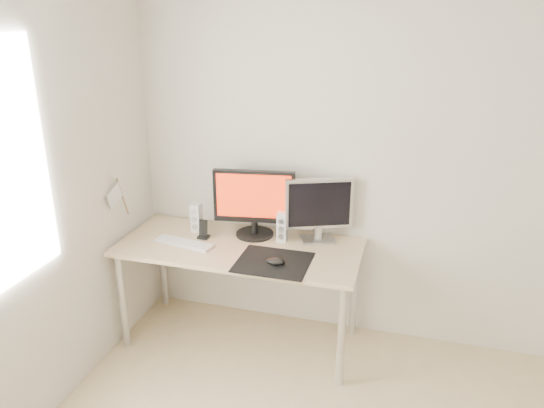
{
  "coord_description": "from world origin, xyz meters",
  "views": [
    {
      "loc": [
        0.15,
        -1.62,
        2.22
      ],
      "look_at": [
        -0.73,
        1.47,
        1.01
      ],
      "focal_mm": 35.0,
      "sensor_mm": 36.0,
      "label": 1
    }
  ],
  "objects_px": {
    "second_monitor": "(319,207)",
    "phone_dock": "(203,232)",
    "keyboard": "(184,243)",
    "main_monitor": "(254,201)",
    "mouse": "(275,261)",
    "desk": "(240,256)",
    "speaker_left": "(197,217)",
    "speaker_right": "(282,227)"
  },
  "relations": [
    {
      "from": "second_monitor",
      "to": "phone_dock",
      "type": "bearing_deg",
      "value": -167.08
    },
    {
      "from": "mouse",
      "to": "phone_dock",
      "type": "relative_size",
      "value": 0.88
    },
    {
      "from": "desk",
      "to": "keyboard",
      "type": "relative_size",
      "value": 3.69
    },
    {
      "from": "speaker_left",
      "to": "keyboard",
      "type": "xyz_separation_m",
      "value": [
        0.0,
        -0.23,
        -0.09
      ]
    },
    {
      "from": "speaker_left",
      "to": "phone_dock",
      "type": "distance_m",
      "value": 0.15
    },
    {
      "from": "phone_dock",
      "to": "second_monitor",
      "type": "bearing_deg",
      "value": 12.92
    },
    {
      "from": "main_monitor",
      "to": "speaker_left",
      "type": "height_order",
      "value": "main_monitor"
    },
    {
      "from": "mouse",
      "to": "speaker_left",
      "type": "height_order",
      "value": "speaker_left"
    },
    {
      "from": "speaker_left",
      "to": "speaker_right",
      "type": "relative_size",
      "value": 1.0
    },
    {
      "from": "main_monitor",
      "to": "phone_dock",
      "type": "xyz_separation_m",
      "value": [
        -0.32,
        -0.13,
        -0.21
      ]
    },
    {
      "from": "desk",
      "to": "speaker_left",
      "type": "relative_size",
      "value": 7.87
    },
    {
      "from": "speaker_left",
      "to": "speaker_right",
      "type": "distance_m",
      "value": 0.62
    },
    {
      "from": "second_monitor",
      "to": "keyboard",
      "type": "height_order",
      "value": "second_monitor"
    },
    {
      "from": "keyboard",
      "to": "phone_dock",
      "type": "height_order",
      "value": "phone_dock"
    },
    {
      "from": "speaker_right",
      "to": "keyboard",
      "type": "relative_size",
      "value": 0.47
    },
    {
      "from": "desk",
      "to": "mouse",
      "type": "bearing_deg",
      "value": -34.53
    },
    {
      "from": "speaker_left",
      "to": "phone_dock",
      "type": "relative_size",
      "value": 1.54
    },
    {
      "from": "speaker_right",
      "to": "phone_dock",
      "type": "relative_size",
      "value": 1.54
    },
    {
      "from": "main_monitor",
      "to": "mouse",
      "type": "bearing_deg",
      "value": -56.52
    },
    {
      "from": "mouse",
      "to": "desk",
      "type": "height_order",
      "value": "mouse"
    },
    {
      "from": "mouse",
      "to": "second_monitor",
      "type": "distance_m",
      "value": 0.51
    },
    {
      "from": "main_monitor",
      "to": "second_monitor",
      "type": "relative_size",
      "value": 1.27
    },
    {
      "from": "mouse",
      "to": "speaker_right",
      "type": "bearing_deg",
      "value": 98.1
    },
    {
      "from": "speaker_right",
      "to": "desk",
      "type": "bearing_deg",
      "value": -149.65
    },
    {
      "from": "desk",
      "to": "second_monitor",
      "type": "distance_m",
      "value": 0.62
    },
    {
      "from": "second_monitor",
      "to": "speaker_left",
      "type": "relative_size",
      "value": 2.14
    },
    {
      "from": "keyboard",
      "to": "main_monitor",
      "type": "bearing_deg",
      "value": 32.82
    },
    {
      "from": "keyboard",
      "to": "second_monitor",
      "type": "bearing_deg",
      "value": 19.77
    },
    {
      "from": "desk",
      "to": "keyboard",
      "type": "xyz_separation_m",
      "value": [
        -0.36,
        -0.09,
        0.09
      ]
    },
    {
      "from": "phone_dock",
      "to": "keyboard",
      "type": "bearing_deg",
      "value": -123.59
    },
    {
      "from": "mouse",
      "to": "second_monitor",
      "type": "xyz_separation_m",
      "value": [
        0.18,
        0.43,
        0.22
      ]
    },
    {
      "from": "main_monitor",
      "to": "keyboard",
      "type": "distance_m",
      "value": 0.54
    },
    {
      "from": "second_monitor",
      "to": "keyboard",
      "type": "distance_m",
      "value": 0.92
    },
    {
      "from": "main_monitor",
      "to": "speaker_left",
      "type": "xyz_separation_m",
      "value": [
        -0.41,
        -0.03,
        -0.15
      ]
    },
    {
      "from": "keyboard",
      "to": "phone_dock",
      "type": "xyz_separation_m",
      "value": [
        0.09,
        0.13,
        0.03
      ]
    },
    {
      "from": "phone_dock",
      "to": "speaker_right",
      "type": "bearing_deg",
      "value": 11.18
    },
    {
      "from": "desk",
      "to": "main_monitor",
      "type": "bearing_deg",
      "value": 74.91
    },
    {
      "from": "main_monitor",
      "to": "second_monitor",
      "type": "bearing_deg",
      "value": 5.22
    },
    {
      "from": "mouse",
      "to": "speaker_right",
      "type": "distance_m",
      "value": 0.37
    },
    {
      "from": "second_monitor",
      "to": "phone_dock",
      "type": "distance_m",
      "value": 0.8
    },
    {
      "from": "speaker_right",
      "to": "keyboard",
      "type": "distance_m",
      "value": 0.66
    },
    {
      "from": "second_monitor",
      "to": "keyboard",
      "type": "xyz_separation_m",
      "value": [
        -0.84,
        -0.3,
        -0.23
      ]
    }
  ]
}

